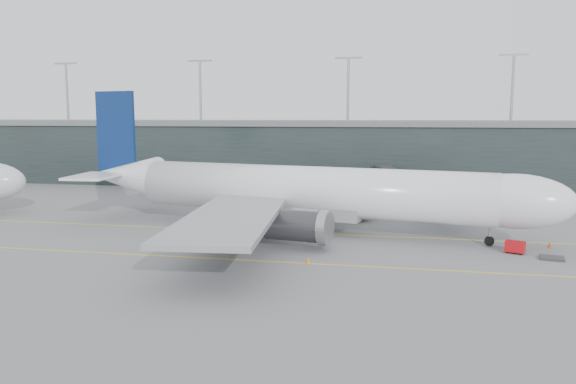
# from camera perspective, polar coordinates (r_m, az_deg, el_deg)

# --- Properties ---
(ground) EXTENTS (320.00, 320.00, 0.00)m
(ground) POSITION_cam_1_polar(r_m,az_deg,el_deg) (83.70, -0.49, -3.54)
(ground) COLOR slate
(ground) RESTS_ON ground
(taxiline_a) EXTENTS (160.00, 0.25, 0.02)m
(taxiline_a) POSITION_cam_1_polar(r_m,az_deg,el_deg) (79.87, -1.07, -4.09)
(taxiline_a) COLOR yellow
(taxiline_a) RESTS_ON ground
(taxiline_b) EXTENTS (160.00, 0.25, 0.02)m
(taxiline_b) POSITION_cam_1_polar(r_m,az_deg,el_deg) (64.74, -4.11, -6.93)
(taxiline_b) COLOR yellow
(taxiline_b) RESTS_ON ground
(taxiline_lead_main) EXTENTS (0.25, 60.00, 0.02)m
(taxiline_lead_main) POSITION_cam_1_polar(r_m,az_deg,el_deg) (102.37, 4.53, -1.47)
(taxiline_lead_main) COLOR yellow
(taxiline_lead_main) RESTS_ON ground
(terminal) EXTENTS (240.00, 36.00, 29.00)m
(terminal) POSITION_cam_1_polar(r_m,az_deg,el_deg) (139.64, 4.35, 4.14)
(terminal) COLOR #1D2727
(terminal) RESTS_ON ground
(main_aircraft) EXTENTS (72.15, 66.92, 20.31)m
(main_aircraft) POSITION_cam_1_polar(r_m,az_deg,el_deg) (79.83, 1.79, 0.05)
(main_aircraft) COLOR white
(main_aircraft) RESTS_ON ground
(jet_bridge) EXTENTS (13.16, 42.81, 6.00)m
(jet_bridge) POSITION_cam_1_polar(r_m,az_deg,el_deg) (103.80, 12.76, 0.98)
(jet_bridge) COLOR #303035
(jet_bridge) RESTS_ON ground
(gse_cart) EXTENTS (2.54, 2.13, 1.48)m
(gse_cart) POSITION_cam_1_polar(r_m,az_deg,el_deg) (72.89, 22.08, -5.17)
(gse_cart) COLOR red
(gse_cart) RESTS_ON ground
(baggage_dolly) EXTENTS (2.99, 2.58, 0.26)m
(baggage_dolly) POSITION_cam_1_polar(r_m,az_deg,el_deg) (71.83, 25.24, -6.07)
(baggage_dolly) COLOR #323236
(baggage_dolly) RESTS_ON ground
(uld_a) EXTENTS (2.47, 2.15, 1.94)m
(uld_a) POSITION_cam_1_polar(r_m,az_deg,el_deg) (94.94, -2.44, -1.57)
(uld_a) COLOR #323237
(uld_a) RESTS_ON ground
(uld_b) EXTENTS (2.08, 1.73, 1.78)m
(uld_b) POSITION_cam_1_polar(r_m,az_deg,el_deg) (96.38, -1.34, -1.47)
(uld_b) COLOR #323237
(uld_b) RESTS_ON ground
(uld_c) EXTENTS (2.53, 2.29, 1.88)m
(uld_c) POSITION_cam_1_polar(r_m,az_deg,el_deg) (93.67, 0.92, -1.71)
(uld_c) COLOR #323237
(uld_c) RESTS_ON ground
(cone_nose) EXTENTS (0.48, 0.48, 0.77)m
(cone_nose) POSITION_cam_1_polar(r_m,az_deg,el_deg) (77.69, 25.06, -4.89)
(cone_nose) COLOR #CD3D0B
(cone_nose) RESTS_ON ground
(cone_wing_stbd) EXTENTS (0.50, 0.50, 0.79)m
(cone_wing_stbd) POSITION_cam_1_polar(r_m,az_deg,el_deg) (63.21, 2.07, -6.92)
(cone_wing_stbd) COLOR orange
(cone_wing_stbd) RESTS_ON ground
(cone_wing_port) EXTENTS (0.43, 0.43, 0.68)m
(cone_wing_port) POSITION_cam_1_polar(r_m,az_deg,el_deg) (93.41, 6.21, -2.18)
(cone_wing_port) COLOR red
(cone_wing_port) RESTS_ON ground
(cone_tail) EXTENTS (0.47, 0.47, 0.75)m
(cone_tail) POSITION_cam_1_polar(r_m,az_deg,el_deg) (76.46, -7.04, -4.40)
(cone_tail) COLOR red
(cone_tail) RESTS_ON ground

